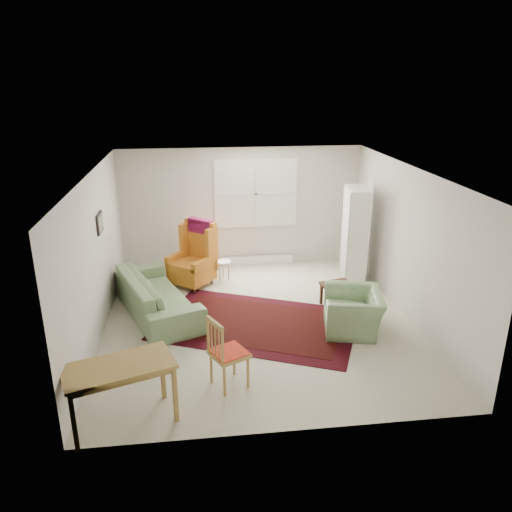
{
  "coord_description": "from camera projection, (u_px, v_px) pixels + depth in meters",
  "views": [
    {
      "loc": [
        -0.97,
        -7.38,
        3.85
      ],
      "look_at": [
        0.0,
        0.3,
        1.05
      ],
      "focal_mm": 35.0,
      "sensor_mm": 36.0,
      "label": 1
    }
  ],
  "objects": [
    {
      "name": "desk",
      "position": [
        121.0,
        394.0,
        5.76
      ],
      "size": [
        1.36,
        0.99,
        0.78
      ],
      "primitive_type": null,
      "rotation": [
        0.0,
        0.0,
        0.34
      ],
      "color": "olive",
      "rests_on": "ground"
    },
    {
      "name": "stool",
      "position": [
        224.0,
        270.0,
        9.96
      ],
      "size": [
        0.39,
        0.39,
        0.39
      ],
      "primitive_type": null,
      "rotation": [
        0.0,
        0.0,
        -0.43
      ],
      "color": "white",
      "rests_on": "ground"
    },
    {
      "name": "room",
      "position": [
        258.0,
        246.0,
        8.08
      ],
      "size": [
        5.04,
        5.54,
        2.51
      ],
      "color": "beige",
      "rests_on": "ground"
    },
    {
      "name": "coffee_table",
      "position": [
        338.0,
        296.0,
        8.76
      ],
      "size": [
        0.63,
        0.63,
        0.43
      ],
      "primitive_type": null,
      "rotation": [
        0.0,
        0.0,
        0.24
      ],
      "color": "#3D2013",
      "rests_on": "ground"
    },
    {
      "name": "sofa",
      "position": [
        156.0,
        287.0,
        8.45
      ],
      "size": [
        1.7,
        2.53,
        0.95
      ],
      "primitive_type": "imported",
      "rotation": [
        0.0,
        0.0,
        1.93
      ],
      "color": "#69895B",
      "rests_on": "ground"
    },
    {
      "name": "cabinet",
      "position": [
        355.0,
        235.0,
        9.69
      ],
      "size": [
        0.49,
        0.79,
        1.87
      ],
      "primitive_type": null,
      "rotation": [
        0.0,
        0.0,
        -0.14
      ],
      "color": "white",
      "rests_on": "ground"
    },
    {
      "name": "desk_chair",
      "position": [
        229.0,
        352.0,
        6.43
      ],
      "size": [
        0.58,
        0.58,
        0.99
      ],
      "primitive_type": null,
      "rotation": [
        0.0,
        0.0,
        2.03
      ],
      "color": "olive",
      "rests_on": "ground"
    },
    {
      "name": "armchair",
      "position": [
        353.0,
        308.0,
        7.91
      ],
      "size": [
        1.06,
        1.15,
        0.78
      ],
      "primitive_type": "imported",
      "rotation": [
        0.0,
        0.0,
        -1.78
      ],
      "color": "#69895B",
      "rests_on": "ground"
    },
    {
      "name": "wingback_chair",
      "position": [
        191.0,
        255.0,
        9.52
      ],
      "size": [
        1.05,
        1.06,
        1.27
      ],
      "primitive_type": null,
      "rotation": [
        0.0,
        0.0,
        -0.69
      ],
      "color": "#C16F1D",
      "rests_on": "ground"
    },
    {
      "name": "rug",
      "position": [
        257.0,
        323.0,
        8.2
      ],
      "size": [
        3.7,
        3.12,
        0.03
      ],
      "primitive_type": null,
      "rotation": [
        0.0,
        0.0,
        -0.41
      ],
      "color": "black",
      "rests_on": "ground"
    }
  ]
}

